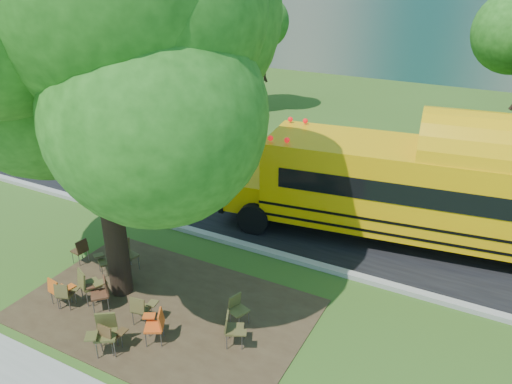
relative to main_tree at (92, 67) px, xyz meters
The scene contains 28 objects.
ground 5.82m from the main_tree, 42.58° to the left, with size 160.00×160.00×0.00m, color #314D18.
dirt_patch 5.95m from the main_tree, ahead, with size 7.00×4.50×0.03m, color #382819.
asphalt_road 9.39m from the main_tree, 86.61° to the left, with size 80.00×8.00×0.04m, color black.
kerb_near 6.67m from the main_tree, 82.66° to the left, with size 80.00×0.25×0.14m, color gray.
kerb_far 12.85m from the main_tree, 87.82° to the left, with size 80.00×0.25×0.14m, color gray.
bg_tree_0 17.74m from the main_tree, 130.78° to the left, with size 5.20×5.20×7.18m.
bg_tree_1 24.90m from the main_tree, 141.78° to the left, with size 6.00×6.00×8.40m.
bg_tree_2 17.10m from the main_tree, 105.54° to the left, with size 4.80×4.80×6.62m.
main_tree is the anchor object (origin of this frame).
school_bus 10.20m from the main_tree, 41.94° to the left, with size 12.56×4.26×3.02m.
chair_0 5.50m from the main_tree, 128.94° to the right, with size 0.57×0.48×0.81m.
chair_1 5.26m from the main_tree, 118.02° to the right, with size 0.79×0.62×0.96m.
chair_2 5.49m from the main_tree, 121.83° to the right, with size 0.52×0.58×0.77m.
chair_3 5.30m from the main_tree, 84.77° to the right, with size 0.76×0.60×0.88m.
chair_4 5.76m from the main_tree, 54.24° to the right, with size 0.51×0.47×0.78m.
chair_5 5.65m from the main_tree, 56.94° to the right, with size 0.63×0.80×0.95m.
chair_6 5.73m from the main_tree, 28.47° to the right, with size 0.70×0.58×0.85m.
chair_7 6.36m from the main_tree, ahead, with size 0.68×0.58×0.86m.
chair_8 5.67m from the main_tree, 165.01° to the left, with size 0.46×0.55×0.78m.
chair_9 5.38m from the main_tree, 152.69° to the left, with size 0.68×0.54×0.81m.
chair_10 5.30m from the main_tree, 122.82° to the left, with size 0.55×0.68×0.93m.
chair_11 5.50m from the main_tree, 30.50° to the right, with size 0.55×0.56×0.82m.
chair_12 6.25m from the main_tree, ahead, with size 0.48×0.61×0.78m.
black_car 8.12m from the main_tree, 118.04° to the left, with size 1.61×4.01×1.37m, color black.
bg_car_silver 15.81m from the main_tree, 139.57° to the left, with size 1.56×4.47×1.47m, color #A0A0A5.
bg_car_red 14.27m from the main_tree, 138.05° to the left, with size 2.18×4.72×1.31m, color #53160E.
pedestrian_a 21.05m from the main_tree, 136.55° to the left, with size 0.67×0.44×1.84m, color navy.
pedestrian_b 23.46m from the main_tree, 144.31° to the left, with size 0.95×0.74×1.95m, color #7A6849.
Camera 1 is at (7.64, -8.22, 7.84)m, focal length 35.00 mm.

